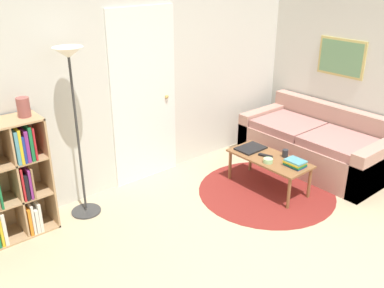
# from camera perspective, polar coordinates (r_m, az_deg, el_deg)

# --- Properties ---
(ground_plane) EXTENTS (14.00, 14.00, 0.00)m
(ground_plane) POSITION_cam_1_polar(r_m,az_deg,el_deg) (3.78, 16.13, -17.67)
(ground_plane) COLOR tan
(wall_back) EXTENTS (7.61, 0.11, 2.60)m
(wall_back) POSITION_cam_1_polar(r_m,az_deg,el_deg) (4.81, -7.23, 9.46)
(wall_back) COLOR silver
(wall_back) RESTS_ON ground_plane
(wall_right) EXTENTS (0.08, 5.47, 2.60)m
(wall_right) POSITION_cam_1_polar(r_m,az_deg,el_deg) (5.65, 20.99, 10.33)
(wall_right) COLOR silver
(wall_right) RESTS_ON ground_plane
(rug) EXTENTS (1.54, 1.54, 0.01)m
(rug) POSITION_cam_1_polar(r_m,az_deg,el_deg) (4.97, 9.86, -6.22)
(rug) COLOR maroon
(rug) RESTS_ON ground_plane
(floor_lamp) EXTENTS (0.30, 0.30, 1.72)m
(floor_lamp) POSITION_cam_1_polar(r_m,az_deg,el_deg) (4.13, -15.72, 7.55)
(floor_lamp) COLOR #333333
(floor_lamp) RESTS_ON ground_plane
(couch) EXTENTS (0.90, 1.80, 0.73)m
(couch) POSITION_cam_1_polar(r_m,az_deg,el_deg) (5.65, 16.31, -0.09)
(couch) COLOR tan
(couch) RESTS_ON ground_plane
(coffee_table) EXTENTS (0.44, 0.95, 0.39)m
(coffee_table) POSITION_cam_1_polar(r_m,az_deg,el_deg) (4.90, 10.24, -2.24)
(coffee_table) COLOR brown
(coffee_table) RESTS_ON ground_plane
(laptop) EXTENTS (0.34, 0.24, 0.02)m
(laptop) POSITION_cam_1_polar(r_m,az_deg,el_deg) (5.06, 7.83, -0.56)
(laptop) COLOR black
(laptop) RESTS_ON coffee_table
(bowl) EXTENTS (0.10, 0.10, 0.05)m
(bowl) POSITION_cam_1_polar(r_m,az_deg,el_deg) (4.75, 10.11, -2.19)
(bowl) COLOR #9ED193
(bowl) RESTS_ON coffee_table
(book_stack_on_table) EXTENTS (0.17, 0.21, 0.07)m
(book_stack_on_table) POSITION_cam_1_polar(r_m,az_deg,el_deg) (4.72, 13.58, -2.49)
(book_stack_on_table) COLOR navy
(book_stack_on_table) RESTS_ON coffee_table
(cup) EXTENTS (0.07, 0.07, 0.09)m
(cup) POSITION_cam_1_polar(r_m,az_deg,el_deg) (4.92, 12.32, -1.22)
(cup) COLOR #28282D
(cup) RESTS_ON coffee_table
(remote) EXTENTS (0.09, 0.17, 0.02)m
(remote) POSITION_cam_1_polar(r_m,az_deg,el_deg) (4.90, 9.78, -1.54)
(remote) COLOR black
(remote) RESTS_ON coffee_table
(vase_on_shelf) EXTENTS (0.11, 0.11, 0.18)m
(vase_on_shelf) POSITION_cam_1_polar(r_m,az_deg,el_deg) (4.08, -21.55, 4.59)
(vase_on_shelf) COLOR #934C47
(vase_on_shelf) RESTS_ON bookshelf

